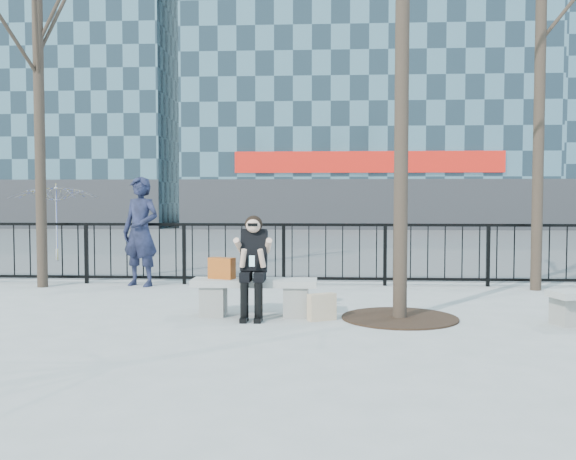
{
  "coord_description": "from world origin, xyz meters",
  "views": [
    {
      "loc": [
        0.91,
        -8.39,
        1.58
      ],
      "look_at": [
        0.4,
        0.8,
        1.1
      ],
      "focal_mm": 40.0,
      "sensor_mm": 36.0,
      "label": 1
    }
  ],
  "objects": [
    {
      "name": "standing_man",
      "position": [
        -2.31,
        2.72,
        0.97
      ],
      "size": [
        0.82,
        0.68,
        1.93
      ],
      "primitive_type": "imported",
      "rotation": [
        0.0,
        0.0,
        -0.35
      ],
      "color": "black",
      "rests_on": "ground"
    },
    {
      "name": "tree_left",
      "position": [
        -4.0,
        2.5,
        4.86
      ],
      "size": [
        2.8,
        2.8,
        6.5
      ],
      "color": "black",
      "rests_on": "ground"
    },
    {
      "name": "building_left",
      "position": [
        -15.0,
        27.0,
        11.3
      ],
      "size": [
        16.2,
        10.2,
        22.6
      ],
      "color": "slate",
      "rests_on": "ground"
    },
    {
      "name": "handbag",
      "position": [
        -0.44,
        0.02,
        0.63
      ],
      "size": [
        0.37,
        0.26,
        0.28
      ],
      "primitive_type": "cube",
      "rotation": [
        0.0,
        0.0,
        -0.33
      ],
      "color": "#AD4B15",
      "rests_on": "bench_main"
    },
    {
      "name": "bench_main",
      "position": [
        0.0,
        0.0,
        0.3
      ],
      "size": [
        1.65,
        0.46,
        0.49
      ],
      "color": "slate",
      "rests_on": "ground"
    },
    {
      "name": "railing",
      "position": [
        0.0,
        3.0,
        0.55
      ],
      "size": [
        14.0,
        0.06,
        1.1
      ],
      "color": "black",
      "rests_on": "ground"
    },
    {
      "name": "seated_woman",
      "position": [
        0.0,
        -0.16,
        0.67
      ],
      "size": [
        0.5,
        0.64,
        1.34
      ],
      "color": "black",
      "rests_on": "ground"
    },
    {
      "name": "vendor_umbrella",
      "position": [
        -5.61,
        6.83,
        0.95
      ],
      "size": [
        2.63,
        2.66,
        1.91
      ],
      "primitive_type": "imported",
      "rotation": [
        0.0,
        0.0,
        -0.31
      ],
      "color": "gold",
      "rests_on": "ground"
    },
    {
      "name": "tree_grate",
      "position": [
        1.9,
        -0.1,
        0.01
      ],
      "size": [
        1.5,
        1.5,
        0.02
      ],
      "primitive_type": "cylinder",
      "color": "black",
      "rests_on": "ground"
    },
    {
      "name": "shopping_bag",
      "position": [
        0.89,
        -0.26,
        0.17
      ],
      "size": [
        0.38,
        0.29,
        0.34
      ],
      "primitive_type": "cube",
      "rotation": [
        0.0,
        0.0,
        0.48
      ],
      "color": "beige",
      "rests_on": "ground"
    },
    {
      "name": "ground",
      "position": [
        0.0,
        0.0,
        0.0
      ],
      "size": [
        120.0,
        120.0,
        0.0
      ],
      "primitive_type": "plane",
      "color": "gray",
      "rests_on": "ground"
    },
    {
      "name": "street_surface",
      "position": [
        0.0,
        15.0,
        0.0
      ],
      "size": [
        60.0,
        23.0,
        0.01
      ],
      "primitive_type": "cube",
      "color": "#474747",
      "rests_on": "ground"
    }
  ]
}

